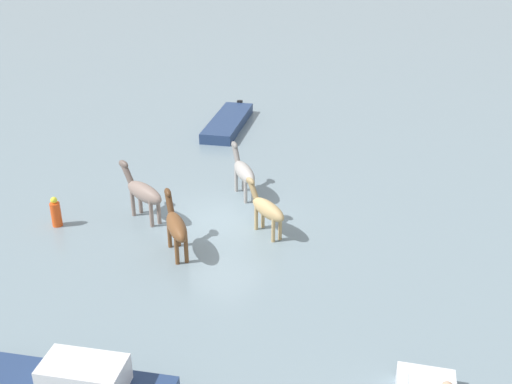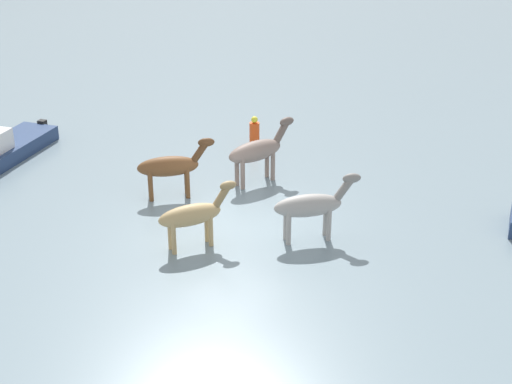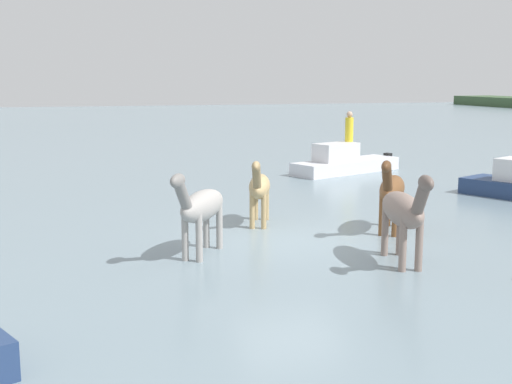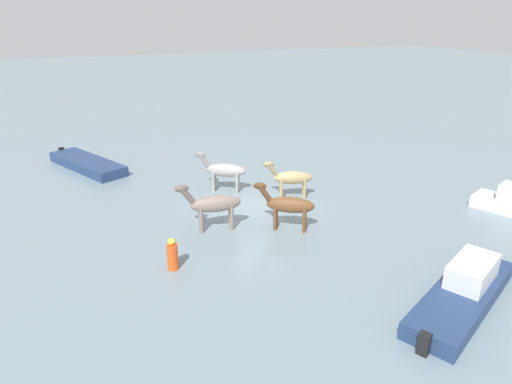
% 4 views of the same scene
% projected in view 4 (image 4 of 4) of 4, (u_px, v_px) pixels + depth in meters
% --- Properties ---
extents(ground_plane, '(153.87, 153.87, 0.00)m').
position_uv_depth(ground_plane, '(257.00, 206.00, 20.08)').
color(ground_plane, gray).
extents(horse_dark_mare, '(2.23, 1.15, 1.76)m').
position_uv_depth(horse_dark_mare, '(291.00, 178.00, 20.59)').
color(horse_dark_mare, tan).
rests_on(horse_dark_mare, ground_plane).
extents(horse_dun_straggler, '(2.55, 0.95, 1.97)m').
position_uv_depth(horse_dun_straggler, '(213.00, 204.00, 17.49)').
color(horse_dun_straggler, gray).
rests_on(horse_dun_straggler, ground_plane).
extents(horse_gray_outer, '(2.18, 1.69, 1.87)m').
position_uv_depth(horse_gray_outer, '(288.00, 205.00, 17.55)').
color(horse_gray_outer, brown).
rests_on(horse_gray_outer, ground_plane).
extents(horse_rear_stallion, '(2.21, 1.69, 1.89)m').
position_uv_depth(horse_rear_stallion, '(224.00, 170.00, 21.33)').
color(horse_rear_stallion, '#9E9993').
rests_on(horse_rear_stallion, ground_plane).
extents(boat_launch_far, '(5.36, 3.51, 1.36)m').
position_uv_depth(boat_launch_far, '(463.00, 294.00, 13.27)').
color(boat_launch_far, navy).
rests_on(boat_launch_far, ground_plane).
extents(boat_motor_center, '(3.67, 5.67, 0.77)m').
position_uv_depth(boat_motor_center, '(87.00, 165.00, 24.79)').
color(boat_motor_center, navy).
rests_on(boat_motor_center, ground_plane).
extents(buoy_channel_marker, '(0.36, 0.36, 1.14)m').
position_uv_depth(buoy_channel_marker, '(172.00, 255.00, 14.98)').
color(buoy_channel_marker, '#E54C19').
rests_on(buoy_channel_marker, ground_plane).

